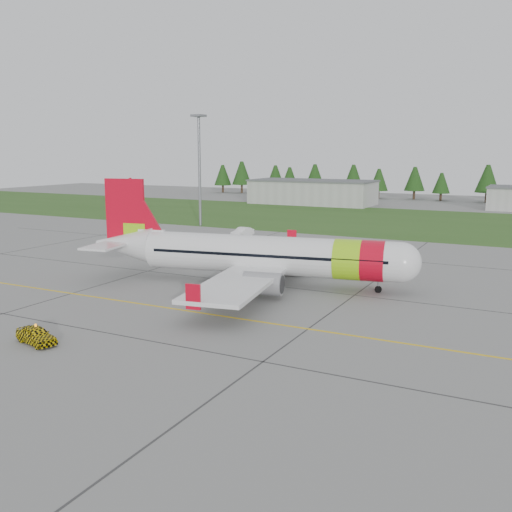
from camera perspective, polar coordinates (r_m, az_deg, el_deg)
The scene contains 9 objects.
ground at distance 43.55m, azimuth -11.29°, elevation -8.20°, with size 320.00×320.00×0.00m, color gray.
aircraft at distance 59.34m, azimuth 0.52°, elevation 0.09°, with size 35.53×33.15×10.82m.
follow_me_car at distance 44.27m, azimuth -21.22°, elevation -5.84°, with size 1.53×1.29×3.80m, color yellow.
service_van at distance 92.74m, azimuth -1.39°, elevation 3.37°, with size 1.68×1.59×4.81m, color white.
grass_strip at distance 117.87m, azimuth 14.24°, elevation 3.39°, with size 320.00×50.00×0.03m, color #30561E.
taxi_guideline at distance 49.74m, azimuth -5.56°, elevation -5.67°, with size 120.00×0.25×0.02m, color gold.
hangar_west at distance 153.15m, azimuth 5.66°, elevation 6.32°, with size 32.00×14.00×6.00m, color #A8A8A3.
floodlight_mast at distance 107.24m, azimuth -5.67°, elevation 8.34°, with size 0.50×0.50×20.00m, color slate.
treeline at distance 172.35m, azimuth 18.57°, elevation 6.95°, with size 160.00×8.00×10.00m, color #1C3F14, non-canonical shape.
Camera 1 is at (25.96, -32.16, 13.73)m, focal length 40.00 mm.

